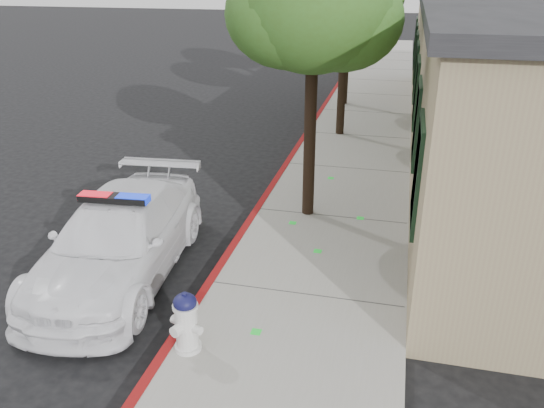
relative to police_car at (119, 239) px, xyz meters
The scene contains 6 objects.
ground 1.70m from the police_car, ahead, with size 120.00×120.00×0.00m, color black.
sidewalk 4.32m from the police_car, 42.53° to the left, with size 3.20×60.00×0.15m, color gray.
red_curb 3.37m from the police_car, 60.85° to the left, with size 0.14×60.00×0.16m, color maroon.
police_car is the anchor object (origin of this frame).
fire_hydrant 2.61m from the police_car, 43.24° to the right, with size 0.50×0.44×0.88m.
street_tree_near 5.28m from the police_car, 47.39° to the left, with size 3.19×2.92×5.36m.
Camera 1 is at (2.83, -7.16, 4.87)m, focal length 35.89 mm.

